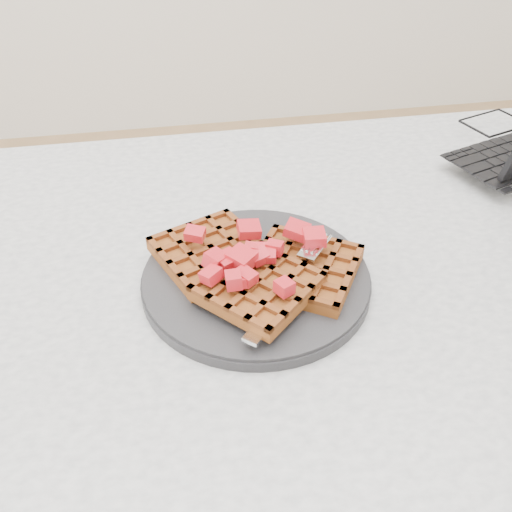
# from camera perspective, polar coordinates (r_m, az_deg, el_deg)

# --- Properties ---
(table) EXTENTS (1.20, 0.80, 0.75)m
(table) POSITION_cam_1_polar(r_m,az_deg,el_deg) (0.71, 4.37, -10.47)
(table) COLOR silver
(table) RESTS_ON ground
(plate) EXTENTS (0.25, 0.25, 0.02)m
(plate) POSITION_cam_1_polar(r_m,az_deg,el_deg) (0.63, 0.00, -2.29)
(plate) COLOR #242427
(plate) RESTS_ON table
(waffles) EXTENTS (0.24, 0.22, 0.03)m
(waffles) POSITION_cam_1_polar(r_m,az_deg,el_deg) (0.61, 0.08, -1.15)
(waffles) COLOR brown
(waffles) RESTS_ON plate
(strawberry_pile) EXTENTS (0.15, 0.15, 0.02)m
(strawberry_pile) POSITION_cam_1_polar(r_m,az_deg,el_deg) (0.60, -0.00, 1.05)
(strawberry_pile) COLOR #AA0F1B
(strawberry_pile) RESTS_ON waffles
(fork) EXTENTS (0.13, 0.16, 0.02)m
(fork) POSITION_cam_1_polar(r_m,az_deg,el_deg) (0.60, 3.88, -2.94)
(fork) COLOR silver
(fork) RESTS_ON plate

